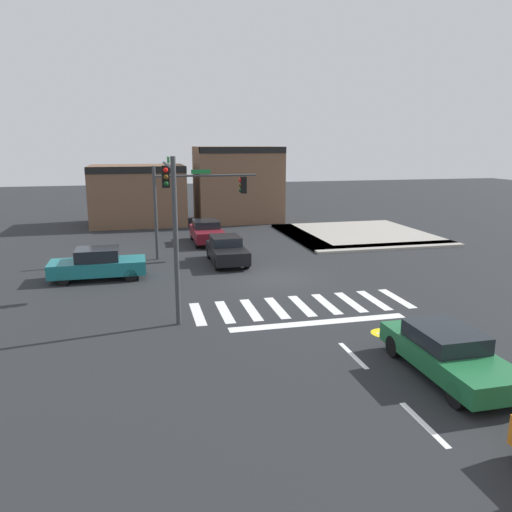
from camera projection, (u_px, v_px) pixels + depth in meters
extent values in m
plane|color=#232628|center=(273.00, 277.00, 24.52)|extent=(120.00, 120.00, 0.00)
cube|color=silver|center=(198.00, 314.00, 19.29)|extent=(0.40, 2.70, 0.01)
cube|color=silver|center=(225.00, 312.00, 19.53)|extent=(0.40, 2.70, 0.01)
cube|color=silver|center=(251.00, 310.00, 19.77)|extent=(0.40, 2.70, 0.01)
cube|color=silver|center=(277.00, 308.00, 20.01)|extent=(0.40, 2.70, 0.01)
cube|color=silver|center=(302.00, 306.00, 20.25)|extent=(0.40, 2.70, 0.01)
cube|color=silver|center=(326.00, 304.00, 20.49)|extent=(0.40, 2.70, 0.01)
cube|color=silver|center=(350.00, 302.00, 20.73)|extent=(0.40, 2.70, 0.01)
cube|color=silver|center=(374.00, 300.00, 20.98)|extent=(0.40, 2.70, 0.01)
cube|color=silver|center=(397.00, 298.00, 21.22)|extent=(0.40, 2.70, 0.01)
cube|color=white|center=(319.00, 322.00, 18.35)|extent=(6.80, 0.50, 0.01)
cube|color=white|center=(353.00, 355.00, 15.51)|extent=(0.16, 2.00, 0.01)
cube|color=white|center=(424.00, 424.00, 11.72)|extent=(0.16, 2.00, 0.01)
cylinder|color=yellow|center=(384.00, 333.00, 17.33)|extent=(0.94, 0.94, 0.01)
cylinder|color=white|center=(379.00, 333.00, 17.28)|extent=(0.15, 0.15, 0.00)
cylinder|color=white|center=(390.00, 332.00, 17.37)|extent=(0.15, 0.15, 0.00)
cube|color=white|center=(384.00, 333.00, 17.33)|extent=(0.42, 0.04, 0.00)
cube|color=#9E998E|center=(388.00, 247.00, 31.47)|extent=(10.00, 1.60, 0.15)
cube|color=#9E998E|center=(301.00, 236.00, 35.08)|extent=(1.60, 10.00, 0.15)
cube|color=#9E998E|center=(356.00, 234.00, 36.03)|extent=(10.00, 10.00, 0.15)
cube|color=brown|center=(138.00, 195.00, 40.45)|extent=(7.48, 5.70, 4.75)
cube|color=black|center=(137.00, 170.00, 37.47)|extent=(7.48, 0.50, 0.50)
cube|color=brown|center=(237.00, 184.00, 42.00)|extent=(6.94, 5.37, 6.22)
cube|color=black|center=(243.00, 150.00, 39.01)|extent=(6.94, 0.50, 0.50)
cylinder|color=#383A3D|center=(176.00, 243.00, 17.52)|extent=(0.18, 0.18, 6.05)
cylinder|color=#383A3D|center=(168.00, 165.00, 19.63)|extent=(0.12, 5.67, 0.12)
cube|color=black|center=(166.00, 177.00, 21.61)|extent=(0.32, 0.32, 0.95)
sphere|color=red|center=(166.00, 170.00, 21.39)|extent=(0.22, 0.22, 0.22)
sphere|color=#4C330C|center=(166.00, 177.00, 21.45)|extent=(0.22, 0.22, 0.22)
sphere|color=#0C3814|center=(166.00, 184.00, 21.52)|extent=(0.22, 0.22, 0.22)
cube|color=#197233|center=(168.00, 160.00, 19.31)|extent=(0.03, 1.10, 0.24)
cylinder|color=#383A3D|center=(156.00, 214.00, 27.80)|extent=(0.18, 0.18, 5.26)
cylinder|color=#383A3D|center=(206.00, 176.00, 28.00)|extent=(5.77, 0.12, 0.12)
cube|color=black|center=(244.00, 185.00, 28.61)|extent=(0.32, 0.32, 0.95)
sphere|color=red|center=(241.00, 180.00, 28.51)|extent=(0.22, 0.22, 0.22)
sphere|color=#4C330C|center=(241.00, 185.00, 28.57)|extent=(0.22, 0.22, 0.22)
sphere|color=#0C3814|center=(241.00, 190.00, 28.64)|extent=(0.22, 0.22, 0.22)
cube|color=#197233|center=(201.00, 172.00, 27.88)|extent=(1.10, 0.03, 0.24)
cube|color=#196B70|center=(98.00, 267.00, 24.13)|extent=(4.52, 1.84, 0.67)
cube|color=black|center=(97.00, 254.00, 23.99)|extent=(2.01, 1.62, 0.59)
cylinder|color=black|center=(131.00, 267.00, 25.31)|extent=(0.60, 0.22, 0.60)
cylinder|color=black|center=(131.00, 275.00, 23.77)|extent=(0.60, 0.22, 0.60)
cylinder|color=black|center=(67.00, 271.00, 24.61)|extent=(0.60, 0.22, 0.60)
cylinder|color=black|center=(63.00, 279.00, 23.08)|extent=(0.60, 0.22, 0.60)
cube|color=#1E6638|center=(448.00, 357.00, 14.01)|extent=(1.85, 4.66, 0.58)
cube|color=black|center=(445.00, 336.00, 14.11)|extent=(1.63, 2.06, 0.47)
cylinder|color=black|center=(394.00, 346.00, 15.38)|extent=(0.22, 0.67, 0.67)
cylinder|color=black|center=(441.00, 341.00, 15.75)|extent=(0.22, 0.67, 0.67)
cylinder|color=black|center=(457.00, 395.00, 12.38)|extent=(0.22, 0.67, 0.67)
cube|color=black|center=(227.00, 252.00, 27.30)|extent=(1.80, 4.17, 0.68)
cube|color=black|center=(225.00, 240.00, 27.65)|extent=(1.58, 1.92, 0.48)
cylinder|color=black|center=(247.00, 263.00, 26.20)|extent=(0.22, 0.62, 0.62)
cylinder|color=black|center=(217.00, 265.00, 25.84)|extent=(0.22, 0.62, 0.62)
cylinder|color=black|center=(236.00, 252.00, 28.89)|extent=(0.22, 0.62, 0.62)
cylinder|color=black|center=(209.00, 253.00, 28.53)|extent=(0.22, 0.62, 0.62)
cube|color=maroon|center=(207.00, 233.00, 32.81)|extent=(1.86, 4.29, 0.68)
cube|color=black|center=(206.00, 224.00, 33.02)|extent=(1.64, 2.00, 0.47)
cylinder|color=black|center=(223.00, 242.00, 31.68)|extent=(0.22, 0.71, 0.71)
cylinder|color=black|center=(197.00, 243.00, 31.31)|extent=(0.22, 0.71, 0.71)
cylinder|color=black|center=(216.00, 234.00, 34.45)|extent=(0.22, 0.71, 0.71)
cylinder|color=black|center=(192.00, 235.00, 34.08)|extent=(0.22, 0.71, 0.71)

